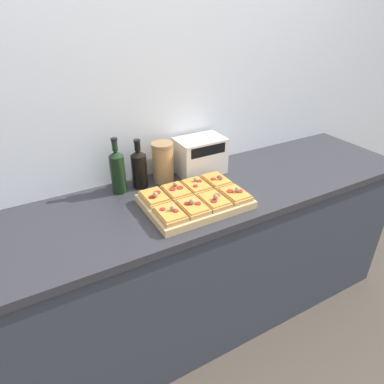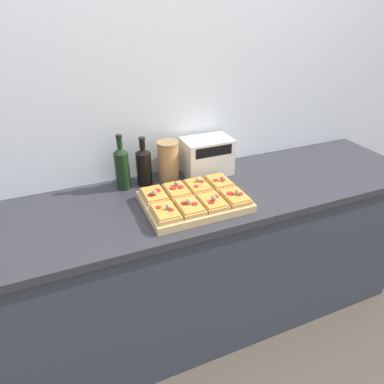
{
  "view_description": "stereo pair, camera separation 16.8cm",
  "coord_description": "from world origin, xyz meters",
  "px_view_note": "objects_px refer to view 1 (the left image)",
  "views": [
    {
      "loc": [
        -0.78,
        -1.02,
        1.82
      ],
      "look_at": [
        -0.06,
        0.26,
        0.99
      ],
      "focal_mm": 32.0,
      "sensor_mm": 36.0,
      "label": 1
    },
    {
      "loc": [
        -0.62,
        -1.1,
        1.82
      ],
      "look_at": [
        -0.06,
        0.26,
        0.99
      ],
      "focal_mm": 32.0,
      "sensor_mm": 36.0,
      "label": 2
    }
  ],
  "objects_px": {
    "cutting_board": "(195,201)",
    "grain_jar_tall": "(163,162)",
    "olive_oil_bottle": "(118,171)",
    "wine_bottle": "(139,168)",
    "toaster_oven": "(200,156)"
  },
  "relations": [
    {
      "from": "cutting_board",
      "to": "olive_oil_bottle",
      "type": "xyz_separation_m",
      "value": [
        -0.28,
        0.31,
        0.1
      ]
    },
    {
      "from": "cutting_board",
      "to": "grain_jar_tall",
      "type": "relative_size",
      "value": 2.21
    },
    {
      "from": "olive_oil_bottle",
      "to": "toaster_oven",
      "type": "bearing_deg",
      "value": -0.91
    },
    {
      "from": "grain_jar_tall",
      "to": "toaster_oven",
      "type": "height_order",
      "value": "grain_jar_tall"
    },
    {
      "from": "cutting_board",
      "to": "olive_oil_bottle",
      "type": "bearing_deg",
      "value": 131.87
    },
    {
      "from": "olive_oil_bottle",
      "to": "grain_jar_tall",
      "type": "distance_m",
      "value": 0.26
    },
    {
      "from": "olive_oil_bottle",
      "to": "grain_jar_tall",
      "type": "relative_size",
      "value": 1.33
    },
    {
      "from": "cutting_board",
      "to": "toaster_oven",
      "type": "distance_m",
      "value": 0.38
    },
    {
      "from": "cutting_board",
      "to": "grain_jar_tall",
      "type": "xyz_separation_m",
      "value": [
        -0.02,
        0.31,
        0.09
      ]
    },
    {
      "from": "grain_jar_tall",
      "to": "olive_oil_bottle",
      "type": "bearing_deg",
      "value": 180.0
    },
    {
      "from": "wine_bottle",
      "to": "grain_jar_tall",
      "type": "bearing_deg",
      "value": 0.0
    },
    {
      "from": "wine_bottle",
      "to": "cutting_board",
      "type": "bearing_deg",
      "value": -62.47
    },
    {
      "from": "olive_oil_bottle",
      "to": "grain_jar_tall",
      "type": "bearing_deg",
      "value": 0.0
    },
    {
      "from": "olive_oil_bottle",
      "to": "wine_bottle",
      "type": "height_order",
      "value": "olive_oil_bottle"
    },
    {
      "from": "wine_bottle",
      "to": "grain_jar_tall",
      "type": "height_order",
      "value": "wine_bottle"
    }
  ]
}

